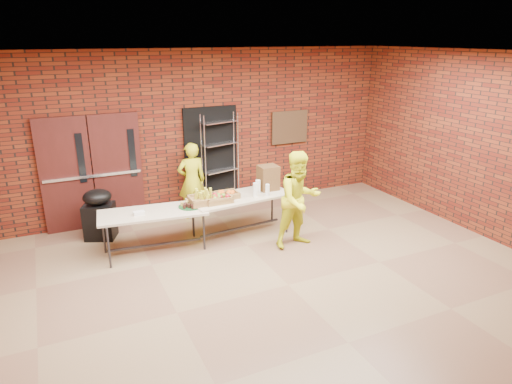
# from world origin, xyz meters

# --- Properties ---
(room) EXTENTS (8.08, 7.08, 3.28)m
(room) POSITION_xyz_m (0.00, 0.00, 1.60)
(room) COLOR brown
(room) RESTS_ON ground
(double_doors) EXTENTS (1.78, 0.12, 2.10)m
(double_doors) POSITION_xyz_m (-2.20, 3.44, 1.05)
(double_doors) COLOR #411512
(double_doors) RESTS_ON room
(dark_doorway) EXTENTS (1.10, 0.06, 2.10)m
(dark_doorway) POSITION_xyz_m (0.10, 3.46, 1.05)
(dark_doorway) COLOR black
(dark_doorway) RESTS_ON room
(bronze_plaque) EXTENTS (0.85, 0.04, 0.70)m
(bronze_plaque) POSITION_xyz_m (1.90, 3.45, 1.55)
(bronze_plaque) COLOR #462E1C
(bronze_plaque) RESTS_ON room
(wire_rack) EXTENTS (0.76, 0.41, 1.97)m
(wire_rack) POSITION_xyz_m (0.24, 3.32, 0.99)
(wire_rack) COLOR silver
(wire_rack) RESTS_ON room
(table_left) EXTENTS (1.80, 0.92, 0.71)m
(table_left) POSITION_xyz_m (-1.48, 1.91, 0.65)
(table_left) COLOR #BDA991
(table_left) RESTS_ON room
(table_right) EXTENTS (1.84, 0.90, 0.73)m
(table_right) POSITION_xyz_m (0.09, 1.95, 0.67)
(table_right) COLOR #BDA991
(table_right) RESTS_ON room
(basket_bananas) EXTENTS (0.50, 0.39, 0.15)m
(basket_bananas) POSITION_xyz_m (-0.61, 1.87, 0.80)
(basket_bananas) COLOR #9E7740
(basket_bananas) RESTS_ON table_right
(basket_oranges) EXTENTS (0.40, 0.31, 0.12)m
(basket_oranges) POSITION_xyz_m (-0.16, 1.97, 0.79)
(basket_oranges) COLOR #9E7740
(basket_oranges) RESTS_ON table_right
(basket_apples) EXTENTS (0.45, 0.35, 0.14)m
(basket_apples) POSITION_xyz_m (-0.38, 1.82, 0.79)
(basket_apples) COLOR #9E7740
(basket_apples) RESTS_ON table_right
(muffin_tray) EXTENTS (0.39, 0.39, 0.10)m
(muffin_tray) POSITION_xyz_m (-0.86, 1.86, 0.75)
(muffin_tray) COLOR #134A20
(muffin_tray) RESTS_ON table_left
(napkin_box) EXTENTS (0.17, 0.11, 0.06)m
(napkin_box) POSITION_xyz_m (-1.70, 1.86, 0.74)
(napkin_box) COLOR white
(napkin_box) RESTS_ON table_left
(coffee_dispenser) EXTENTS (0.34, 0.31, 0.45)m
(coffee_dispenser) POSITION_xyz_m (0.70, 2.06, 0.96)
(coffee_dispenser) COLOR brown
(coffee_dispenser) RESTS_ON table_right
(cup_stack_front) EXTENTS (0.08, 0.08, 0.25)m
(cup_stack_front) POSITION_xyz_m (0.32, 1.81, 0.86)
(cup_stack_front) COLOR white
(cup_stack_front) RESTS_ON table_right
(cup_stack_mid) EXTENTS (0.07, 0.07, 0.22)m
(cup_stack_mid) POSITION_xyz_m (0.52, 1.74, 0.84)
(cup_stack_mid) COLOR white
(cup_stack_mid) RESTS_ON table_right
(cup_stack_back) EXTENTS (0.08, 0.08, 0.25)m
(cup_stack_back) POSITION_xyz_m (0.42, 1.92, 0.86)
(cup_stack_back) COLOR white
(cup_stack_back) RESTS_ON table_right
(covered_grill) EXTENTS (0.62, 0.58, 0.91)m
(covered_grill) POSITION_xyz_m (-2.22, 2.85, 0.45)
(covered_grill) COLOR black
(covered_grill) RESTS_ON room
(volunteer_woman) EXTENTS (0.56, 0.38, 1.51)m
(volunteer_woman) POSITION_xyz_m (-0.44, 3.10, 0.75)
(volunteer_woman) COLOR yellow
(volunteer_woman) RESTS_ON room
(volunteer_man) EXTENTS (0.85, 0.68, 1.65)m
(volunteer_man) POSITION_xyz_m (0.80, 1.11, 0.83)
(volunteer_man) COLOR yellow
(volunteer_man) RESTS_ON room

